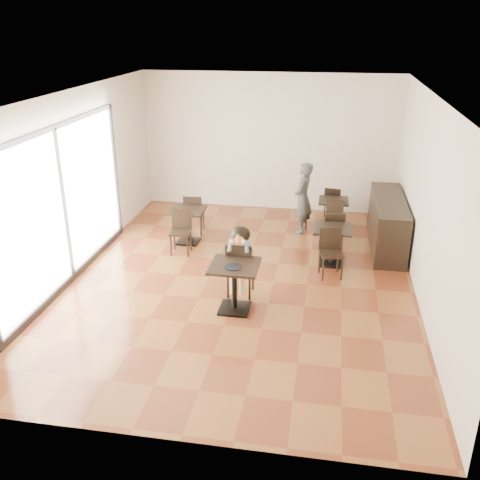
% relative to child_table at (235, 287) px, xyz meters
% --- Properties ---
extents(floor, '(6.00, 8.00, 0.01)m').
position_rel_child_table_xyz_m(floor, '(-0.08, 1.07, -0.40)').
color(floor, brown).
rests_on(floor, ground).
extents(ceiling, '(6.00, 8.00, 0.01)m').
position_rel_child_table_xyz_m(ceiling, '(-0.08, 1.07, 2.80)').
color(ceiling, silver).
rests_on(ceiling, floor).
extents(wall_back, '(6.00, 0.01, 3.20)m').
position_rel_child_table_xyz_m(wall_back, '(-0.08, 5.07, 1.20)').
color(wall_back, beige).
rests_on(wall_back, floor).
extents(wall_front, '(6.00, 0.01, 3.20)m').
position_rel_child_table_xyz_m(wall_front, '(-0.08, -2.93, 1.20)').
color(wall_front, beige).
rests_on(wall_front, floor).
extents(wall_left, '(0.01, 8.00, 3.20)m').
position_rel_child_table_xyz_m(wall_left, '(-3.08, 1.07, 1.20)').
color(wall_left, beige).
rests_on(wall_left, floor).
extents(wall_right, '(0.01, 8.00, 3.20)m').
position_rel_child_table_xyz_m(wall_right, '(2.92, 1.07, 1.20)').
color(wall_right, beige).
rests_on(wall_right, floor).
extents(storefront_window, '(0.04, 4.50, 2.60)m').
position_rel_child_table_xyz_m(storefront_window, '(-3.05, 0.57, 1.00)').
color(storefront_window, white).
rests_on(storefront_window, floor).
extents(child_table, '(0.75, 0.75, 0.79)m').
position_rel_child_table_xyz_m(child_table, '(0.00, 0.00, 0.00)').
color(child_table, black).
rests_on(child_table, floor).
extents(child_chair, '(0.43, 0.43, 0.95)m').
position_rel_child_table_xyz_m(child_chair, '(-0.00, 0.55, 0.08)').
color(child_chair, black).
rests_on(child_chair, floor).
extents(child, '(0.43, 0.60, 1.20)m').
position_rel_child_table_xyz_m(child, '(0.00, 0.55, 0.20)').
color(child, slate).
rests_on(child, child_chair).
extents(plate, '(0.27, 0.27, 0.02)m').
position_rel_child_table_xyz_m(plate, '(0.00, -0.10, 0.40)').
color(plate, black).
rests_on(plate, child_table).
extents(pizza_slice, '(0.28, 0.21, 0.06)m').
position_rel_child_table_xyz_m(pizza_slice, '(0.00, 0.36, 0.64)').
color(pizza_slice, '#E3B16E').
rests_on(pizza_slice, child).
extents(adult_patron, '(0.47, 0.62, 1.54)m').
position_rel_child_table_xyz_m(adult_patron, '(0.83, 3.55, 0.37)').
color(adult_patron, '#3E3D42').
rests_on(adult_patron, floor).
extents(cafe_table_mid, '(0.82, 0.82, 0.73)m').
position_rel_child_table_xyz_m(cafe_table_mid, '(1.48, 2.02, -0.03)').
color(cafe_table_mid, black).
rests_on(cafe_table_mid, floor).
extents(cafe_table_left, '(0.73, 0.73, 0.72)m').
position_rel_child_table_xyz_m(cafe_table_left, '(-1.44, 2.57, -0.04)').
color(cafe_table_left, black).
rests_on(cafe_table_left, floor).
extents(cafe_table_back, '(0.75, 0.75, 0.67)m').
position_rel_child_table_xyz_m(cafe_table_back, '(1.48, 3.85, -0.06)').
color(cafe_table_back, black).
rests_on(cafe_table_back, floor).
extents(chair_mid_a, '(0.47, 0.47, 0.87)m').
position_rel_child_table_xyz_m(chair_mid_a, '(1.48, 2.57, 0.04)').
color(chair_mid_a, black).
rests_on(chair_mid_a, floor).
extents(chair_mid_b, '(0.47, 0.47, 0.87)m').
position_rel_child_table_xyz_m(chair_mid_b, '(1.48, 1.47, 0.04)').
color(chair_mid_b, black).
rests_on(chair_mid_b, floor).
extents(chair_left_a, '(0.42, 0.42, 0.87)m').
position_rel_child_table_xyz_m(chair_left_a, '(-1.44, 3.12, 0.04)').
color(chair_left_a, black).
rests_on(chair_left_a, floor).
extents(chair_left_b, '(0.42, 0.42, 0.87)m').
position_rel_child_table_xyz_m(chair_left_b, '(-1.44, 2.02, 0.04)').
color(chair_left_b, black).
rests_on(chair_left_b, floor).
extents(chair_back_a, '(0.43, 0.43, 0.81)m').
position_rel_child_table_xyz_m(chair_back_a, '(1.48, 4.40, 0.01)').
color(chair_back_a, black).
rests_on(chair_back_a, floor).
extents(chair_back_b, '(0.43, 0.43, 0.81)m').
position_rel_child_table_xyz_m(chair_back_b, '(1.48, 3.30, 0.01)').
color(chair_back_b, black).
rests_on(chair_back_b, floor).
extents(service_counter, '(0.60, 2.40, 1.00)m').
position_rel_child_table_xyz_m(service_counter, '(2.57, 3.07, 0.10)').
color(service_counter, black).
rests_on(service_counter, floor).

